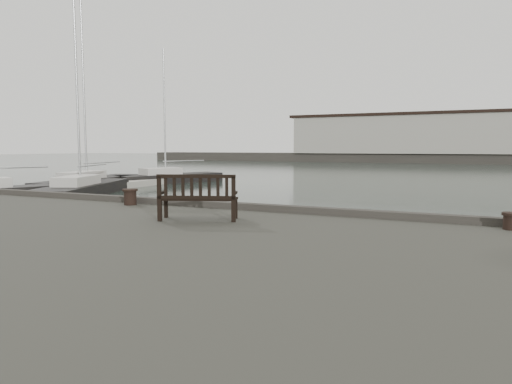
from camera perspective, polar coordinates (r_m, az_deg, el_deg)
ground at (r=13.10m, az=-1.37°, el=-8.88°), size 400.00×400.00×0.00m
pontoon at (r=33.52m, az=-25.06°, el=-0.12°), size 2.00×24.00×0.50m
breakwater at (r=103.87m, az=19.51°, el=5.83°), size 140.00×9.50×12.20m
bench at (r=10.86m, az=-7.22°, el=-1.73°), size 1.94×1.25×1.05m
bollard_left at (r=14.15m, az=-15.45°, el=-0.59°), size 0.60×0.60×0.48m
bollard_right at (r=10.92m, az=29.19°, el=-3.19°), size 0.39×0.39×0.36m
yacht_a at (r=32.74m, az=-29.36°, el=-0.45°), size 4.93×8.09×11.03m
yacht_b at (r=39.53m, az=-19.88°, el=0.86°), size 4.98×12.21×15.50m
yacht_c at (r=33.48m, az=-20.68°, el=0.03°), size 6.74×11.25×14.70m
yacht_d at (r=43.53m, az=-10.64°, el=1.48°), size 6.51×10.51×12.80m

